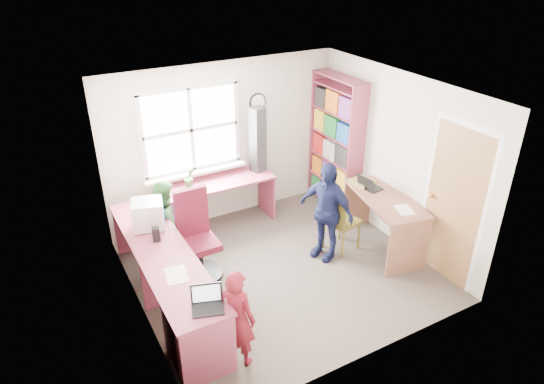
{
  "coord_description": "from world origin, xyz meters",
  "views": [
    {
      "loc": [
        -2.61,
        -4.46,
        3.88
      ],
      "look_at": [
        0.0,
        0.25,
        1.05
      ],
      "focal_mm": 32.0,
      "sensor_mm": 36.0,
      "label": 1
    }
  ],
  "objects_px": {
    "right_desk": "(384,211)",
    "person_green": "(167,222)",
    "laptop_left": "(207,302)",
    "potted_plant": "(189,178)",
    "l_desk": "(193,285)",
    "bookshelf": "(335,146)",
    "laptop_right": "(368,186)",
    "cd_tower": "(258,140)",
    "swivel_chair": "(197,240)",
    "crt_monitor": "(148,214)",
    "person_navy": "(326,211)",
    "person_red": "(237,318)",
    "wooden_chair": "(339,219)"
  },
  "relations": [
    {
      "from": "swivel_chair",
      "to": "crt_monitor",
      "type": "distance_m",
      "value": 0.7
    },
    {
      "from": "potted_plant",
      "to": "crt_monitor",
      "type": "bearing_deg",
      "value": -135.92
    },
    {
      "from": "laptop_right",
      "to": "cd_tower",
      "type": "height_order",
      "value": "cd_tower"
    },
    {
      "from": "laptop_right",
      "to": "l_desk",
      "type": "bearing_deg",
      "value": 90.31
    },
    {
      "from": "laptop_right",
      "to": "person_green",
      "type": "distance_m",
      "value": 2.78
    },
    {
      "from": "laptop_right",
      "to": "person_green",
      "type": "xyz_separation_m",
      "value": [
        -2.66,
        0.8,
        -0.24
      ]
    },
    {
      "from": "right_desk",
      "to": "bookshelf",
      "type": "xyz_separation_m",
      "value": [
        0.13,
        1.36,
        0.43
      ]
    },
    {
      "from": "swivel_chair",
      "to": "person_red",
      "type": "bearing_deg",
      "value": -97.44
    },
    {
      "from": "right_desk",
      "to": "person_red",
      "type": "xyz_separation_m",
      "value": [
        -2.66,
        -0.92,
        -0.01
      ]
    },
    {
      "from": "laptop_right",
      "to": "wooden_chair",
      "type": "bearing_deg",
      "value": 91.46
    },
    {
      "from": "crt_monitor",
      "to": "wooden_chair",
      "type": "bearing_deg",
      "value": 0.84
    },
    {
      "from": "right_desk",
      "to": "person_green",
      "type": "height_order",
      "value": "person_green"
    },
    {
      "from": "wooden_chair",
      "to": "laptop_left",
      "type": "height_order",
      "value": "laptop_left"
    },
    {
      "from": "bookshelf",
      "to": "laptop_right",
      "type": "xyz_separation_m",
      "value": [
        -0.18,
        -1.06,
        -0.17
      ]
    },
    {
      "from": "laptop_right",
      "to": "person_navy",
      "type": "bearing_deg",
      "value": 89.42
    },
    {
      "from": "bookshelf",
      "to": "l_desk",
      "type": "bearing_deg",
      "value": -153.57
    },
    {
      "from": "bookshelf",
      "to": "person_green",
      "type": "distance_m",
      "value": 2.88
    },
    {
      "from": "laptop_left",
      "to": "person_red",
      "type": "distance_m",
      "value": 0.37
    },
    {
      "from": "wooden_chair",
      "to": "person_green",
      "type": "bearing_deg",
      "value": 143.45
    },
    {
      "from": "laptop_left",
      "to": "person_navy",
      "type": "height_order",
      "value": "person_navy"
    },
    {
      "from": "wooden_chair",
      "to": "crt_monitor",
      "type": "distance_m",
      "value": 2.52
    },
    {
      "from": "person_red",
      "to": "laptop_right",
      "type": "bearing_deg",
      "value": -99.55
    },
    {
      "from": "bookshelf",
      "to": "potted_plant",
      "type": "relative_size",
      "value": 7.64
    },
    {
      "from": "l_desk",
      "to": "laptop_right",
      "type": "xyz_separation_m",
      "value": [
        2.77,
        0.41,
        0.38
      ]
    },
    {
      "from": "crt_monitor",
      "to": "person_red",
      "type": "relative_size",
      "value": 0.39
    },
    {
      "from": "l_desk",
      "to": "laptop_left",
      "type": "distance_m",
      "value": 0.81
    },
    {
      "from": "bookshelf",
      "to": "wooden_chair",
      "type": "relative_size",
      "value": 2.27
    },
    {
      "from": "wooden_chair",
      "to": "crt_monitor",
      "type": "bearing_deg",
      "value": 151.66
    },
    {
      "from": "right_desk",
      "to": "person_green",
      "type": "distance_m",
      "value": 2.93
    },
    {
      "from": "person_navy",
      "to": "l_desk",
      "type": "bearing_deg",
      "value": -102.39
    },
    {
      "from": "right_desk",
      "to": "cd_tower",
      "type": "height_order",
      "value": "cd_tower"
    },
    {
      "from": "l_desk",
      "to": "person_navy",
      "type": "distance_m",
      "value": 2.03
    },
    {
      "from": "potted_plant",
      "to": "person_red",
      "type": "bearing_deg",
      "value": -100.69
    },
    {
      "from": "laptop_left",
      "to": "potted_plant",
      "type": "relative_size",
      "value": 1.33
    },
    {
      "from": "wooden_chair",
      "to": "swivel_chair",
      "type": "bearing_deg",
      "value": 152.87
    },
    {
      "from": "l_desk",
      "to": "laptop_right",
      "type": "bearing_deg",
      "value": 8.48
    },
    {
      "from": "l_desk",
      "to": "person_green",
      "type": "distance_m",
      "value": 1.23
    },
    {
      "from": "l_desk",
      "to": "laptop_left",
      "type": "relative_size",
      "value": 8.05
    },
    {
      "from": "laptop_right",
      "to": "person_red",
      "type": "distance_m",
      "value": 2.89
    },
    {
      "from": "potted_plant",
      "to": "person_navy",
      "type": "relative_size",
      "value": 0.2
    },
    {
      "from": "person_red",
      "to": "right_desk",
      "type": "bearing_deg",
      "value": -105.7
    },
    {
      "from": "person_navy",
      "to": "wooden_chair",
      "type": "bearing_deg",
      "value": 71.62
    },
    {
      "from": "cd_tower",
      "to": "person_red",
      "type": "xyz_separation_m",
      "value": [
        -1.58,
        -2.57,
        -0.69
      ]
    },
    {
      "from": "potted_plant",
      "to": "person_navy",
      "type": "distance_m",
      "value": 1.98
    },
    {
      "from": "laptop_left",
      "to": "person_green",
      "type": "distance_m",
      "value": 1.97
    },
    {
      "from": "cd_tower",
      "to": "swivel_chair",
      "type": "bearing_deg",
      "value": -160.88
    },
    {
      "from": "crt_monitor",
      "to": "laptop_left",
      "type": "distance_m",
      "value": 1.68
    },
    {
      "from": "bookshelf",
      "to": "person_navy",
      "type": "distance_m",
      "value": 1.54
    },
    {
      "from": "laptop_left",
      "to": "potted_plant",
      "type": "bearing_deg",
      "value": 91.55
    },
    {
      "from": "wooden_chair",
      "to": "right_desk",
      "type": "bearing_deg",
      "value": -33.43
    }
  ]
}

